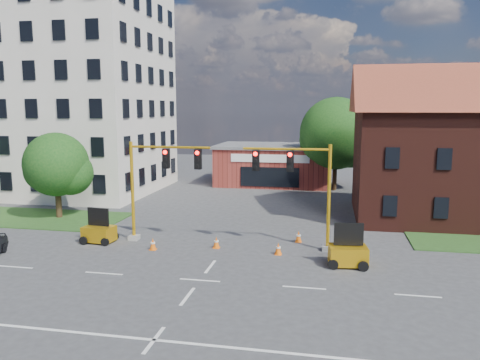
{
  "coord_description": "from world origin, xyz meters",
  "views": [
    {
      "loc": [
        6.01,
        -20.79,
        8.2
      ],
      "look_at": [
        0.03,
        10.0,
        3.4
      ],
      "focal_mm": 35.0,
      "sensor_mm": 36.0,
      "label": 1
    }
  ],
  "objects_px": {
    "trailer_east": "(348,253)",
    "pickup_white": "(429,211)",
    "signal_mast_east": "(300,184)",
    "trailer_west": "(99,232)",
    "signal_mast_west": "(157,179)"
  },
  "relations": [
    {
      "from": "signal_mast_east",
      "to": "pickup_white",
      "type": "xyz_separation_m",
      "value": [
        8.94,
        8.92,
        -3.16
      ]
    },
    {
      "from": "signal_mast_east",
      "to": "trailer_east",
      "type": "bearing_deg",
      "value": -42.96
    },
    {
      "from": "signal_mast_west",
      "to": "trailer_east",
      "type": "height_order",
      "value": "signal_mast_west"
    },
    {
      "from": "trailer_east",
      "to": "signal_mast_east",
      "type": "bearing_deg",
      "value": 130.05
    },
    {
      "from": "signal_mast_east",
      "to": "signal_mast_west",
      "type": "bearing_deg",
      "value": 180.0
    },
    {
      "from": "signal_mast_east",
      "to": "trailer_west",
      "type": "xyz_separation_m",
      "value": [
        -12.24,
        -0.94,
        -3.27
      ]
    },
    {
      "from": "signal_mast_west",
      "to": "signal_mast_east",
      "type": "relative_size",
      "value": 1.0
    },
    {
      "from": "signal_mast_west",
      "to": "trailer_west",
      "type": "xyz_separation_m",
      "value": [
        -3.52,
        -0.94,
        -3.27
      ]
    },
    {
      "from": "signal_mast_west",
      "to": "signal_mast_east",
      "type": "height_order",
      "value": "same"
    },
    {
      "from": "signal_mast_west",
      "to": "pickup_white",
      "type": "relative_size",
      "value": 1.14
    },
    {
      "from": "trailer_east",
      "to": "pickup_white",
      "type": "relative_size",
      "value": 0.41
    },
    {
      "from": "signal_mast_west",
      "to": "signal_mast_east",
      "type": "xyz_separation_m",
      "value": [
        8.71,
        0.0,
        0.0
      ]
    },
    {
      "from": "pickup_white",
      "to": "trailer_west",
      "type": "bearing_deg",
      "value": 114.96
    },
    {
      "from": "signal_mast_east",
      "to": "pickup_white",
      "type": "relative_size",
      "value": 1.14
    },
    {
      "from": "signal_mast_west",
      "to": "trailer_east",
      "type": "distance_m",
      "value": 12.14
    }
  ]
}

